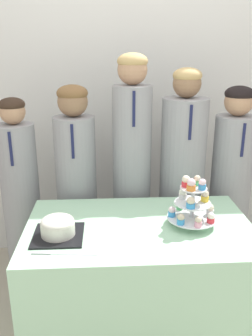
{
  "coord_description": "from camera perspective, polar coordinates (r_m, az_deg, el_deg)",
  "views": [
    {
      "loc": [
        -0.17,
        -1.35,
        1.69
      ],
      "look_at": [
        -0.07,
        0.41,
        1.09
      ],
      "focal_mm": 38.0,
      "sensor_mm": 36.0,
      "label": 1
    }
  ],
  "objects": [
    {
      "name": "wall_back",
      "position": [
        2.88,
        0.17,
        11.94
      ],
      "size": [
        9.0,
        0.06,
        2.7
      ],
      "color": "silver",
      "rests_on": "ground_plane"
    },
    {
      "name": "table",
      "position": [
        2.18,
        2.03,
        -18.2
      ],
      "size": [
        1.24,
        0.75,
        0.77
      ],
      "color": "#A8DBB2",
      "rests_on": "ground_plane"
    },
    {
      "name": "round_cake",
      "position": [
        1.87,
        -10.89,
        -9.23
      ],
      "size": [
        0.26,
        0.26,
        0.11
      ],
      "color": "black",
      "rests_on": "table"
    },
    {
      "name": "cake_knife",
      "position": [
        1.76,
        -11.59,
        -13.27
      ],
      "size": [
        0.31,
        0.05,
        0.01
      ],
      "rotation": [
        0.0,
        0.0,
        -0.09
      ],
      "color": "silver",
      "rests_on": "table"
    },
    {
      "name": "cupcake_stand",
      "position": [
        1.95,
        10.64,
        -5.54
      ],
      "size": [
        0.27,
        0.27,
        0.28
      ],
      "color": "silver",
      "rests_on": "table"
    },
    {
      "name": "student_0",
      "position": [
        2.58,
        -16.38,
        -5.39
      ],
      "size": [
        0.26,
        0.26,
        1.4
      ],
      "color": "#939399",
      "rests_on": "ground_plane"
    },
    {
      "name": "student_1",
      "position": [
        2.51,
        -7.85,
        -4.38
      ],
      "size": [
        0.28,
        0.28,
        1.47
      ],
      "color": "#939399",
      "rests_on": "ground_plane"
    },
    {
      "name": "student_2",
      "position": [
        2.47,
        0.89,
        -2.09
      ],
      "size": [
        0.26,
        0.27,
        1.67
      ],
      "color": "#939399",
      "rests_on": "ground_plane"
    },
    {
      "name": "student_3",
      "position": [
        2.54,
        8.86,
        -3.35
      ],
      "size": [
        0.31,
        0.31,
        1.58
      ],
      "color": "#939399",
      "rests_on": "ground_plane"
    },
    {
      "name": "student_4",
      "position": [
        2.65,
        16.26,
        -3.98
      ],
      "size": [
        0.28,
        0.29,
        1.46
      ],
      "color": "#939399",
      "rests_on": "ground_plane"
    }
  ]
}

